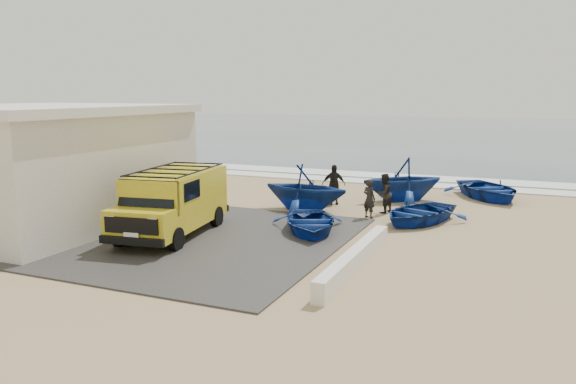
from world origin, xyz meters
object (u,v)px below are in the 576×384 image
(boat_mid_left, at_px, (305,187))
(fisherman_front, at_px, (369,199))
(van, at_px, (173,200))
(boat_far_right, at_px, (488,189))
(boat_near_right, at_px, (418,213))
(fisherman_middle, at_px, (384,193))
(boat_near_left, at_px, (310,222))
(parapet, at_px, (355,259))
(boat_far_left, at_px, (403,179))
(building, at_px, (38,164))
(fisherman_back, at_px, (334,184))

(boat_mid_left, relative_size, fisherman_front, 2.37)
(van, relative_size, boat_far_right, 1.29)
(boat_near_right, xyz_separation_m, fisherman_middle, (-1.59, 1.24, 0.40))
(boat_far_right, relative_size, fisherman_middle, 2.67)
(boat_far_right, height_order, fisherman_front, fisherman_front)
(boat_near_left, bearing_deg, boat_mid_left, 88.93)
(parapet, bearing_deg, boat_far_left, 94.91)
(van, bearing_deg, boat_mid_left, 57.09)
(boat_far_left, bearing_deg, boat_near_left, -51.35)
(parapet, height_order, fisherman_middle, fisherman_middle)
(building, bearing_deg, fisherman_back, 39.25)
(building, relative_size, boat_far_right, 2.22)
(van, distance_m, fisherman_front, 7.46)
(boat_far_left, xyz_separation_m, fisherman_front, (-0.43, -4.01, -0.22))
(building, distance_m, boat_near_left, 10.32)
(boat_near_right, distance_m, boat_far_right, 6.47)
(boat_near_right, relative_size, fisherman_front, 2.50)
(fisherman_back, bearing_deg, boat_mid_left, -136.77)
(building, bearing_deg, fisherman_middle, 29.44)
(fisherman_front, bearing_deg, boat_far_right, -97.29)
(boat_near_left, bearing_deg, fisherman_back, 74.70)
(boat_near_right, relative_size, boat_mid_left, 1.05)
(boat_near_right, bearing_deg, fisherman_front, -161.44)
(van, distance_m, boat_far_right, 14.58)
(building, bearing_deg, van, 1.61)
(building, xyz_separation_m, van, (5.81, 0.16, -0.96))
(boat_far_left, bearing_deg, fisherman_front, -43.95)
(boat_near_left, height_order, fisherman_back, fisherman_back)
(parapet, distance_m, fisherman_middle, 7.56)
(boat_far_left, bearing_deg, parapet, -32.86)
(boat_near_right, height_order, boat_far_left, boat_far_left)
(boat_mid_left, distance_m, boat_far_left, 4.82)
(parapet, relative_size, van, 1.10)
(boat_mid_left, height_order, fisherman_front, boat_mid_left)
(boat_mid_left, relative_size, fisherman_back, 2.08)
(boat_near_left, height_order, boat_far_left, boat_far_left)
(boat_far_right, bearing_deg, boat_near_left, -151.34)
(fisherman_front, bearing_deg, parapet, 127.59)
(fisherman_middle, bearing_deg, boat_far_left, -158.05)
(boat_near_left, bearing_deg, van, -177.64)
(parapet, distance_m, boat_near_left, 4.17)
(boat_near_right, distance_m, fisherman_back, 4.58)
(parapet, distance_m, van, 6.85)
(boat_mid_left, relative_size, boat_far_left, 0.97)
(van, distance_m, boat_near_left, 4.68)
(parapet, bearing_deg, fisherman_back, 112.38)
(fisherman_front, bearing_deg, building, 51.23)
(building, relative_size, fisherman_front, 6.23)
(boat_mid_left, bearing_deg, building, 129.36)
(boat_far_left, distance_m, boat_far_right, 4.08)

